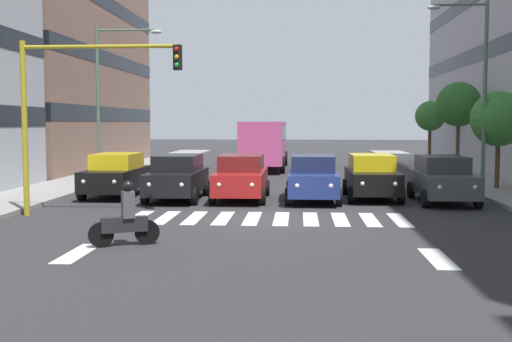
{
  "coord_description": "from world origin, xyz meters",
  "views": [
    {
      "loc": [
        -0.99,
        19.36,
        2.96
      ],
      "look_at": [
        0.57,
        -3.43,
        1.21
      ],
      "focal_mm": 44.51,
      "sensor_mm": 36.0,
      "label": 1
    }
  ],
  "objects_px": {
    "street_tree_3": "(430,116)",
    "car_1": "(372,176)",
    "motorcycle_with_rider": "(125,219)",
    "car_2": "(313,178)",
    "car_0": "(442,179)",
    "traffic_light_gantry": "(70,97)",
    "street_tree_1": "(499,119)",
    "car_4": "(177,177)",
    "street_lamp_right": "(108,87)",
    "bus_behind_traffic": "(265,140)",
    "street_lamp_left": "(476,78)",
    "car_5": "(116,174)",
    "car_3": "(241,177)",
    "street_tree_2": "(459,105)"
  },
  "relations": [
    {
      "from": "street_tree_3",
      "to": "car_1",
      "type": "bearing_deg",
      "value": 71.71
    },
    {
      "from": "motorcycle_with_rider",
      "to": "car_2",
      "type": "bearing_deg",
      "value": -117.2
    },
    {
      "from": "car_0",
      "to": "street_tree_3",
      "type": "distance_m",
      "value": 18.44
    },
    {
      "from": "traffic_light_gantry",
      "to": "street_tree_1",
      "type": "height_order",
      "value": "traffic_light_gantry"
    },
    {
      "from": "car_4",
      "to": "street_tree_3",
      "type": "xyz_separation_m",
      "value": [
        -13.08,
        -17.83,
        2.47
      ]
    },
    {
      "from": "car_0",
      "to": "motorcycle_with_rider",
      "type": "distance_m",
      "value": 12.98
    },
    {
      "from": "street_tree_1",
      "to": "street_tree_3",
      "type": "relative_size",
      "value": 0.99
    },
    {
      "from": "car_4",
      "to": "street_lamp_right",
      "type": "relative_size",
      "value": 0.61
    },
    {
      "from": "bus_behind_traffic",
      "to": "motorcycle_with_rider",
      "type": "height_order",
      "value": "bus_behind_traffic"
    },
    {
      "from": "street_lamp_left",
      "to": "car_5",
      "type": "bearing_deg",
      "value": 8.26
    },
    {
      "from": "street_tree_3",
      "to": "car_3",
      "type": "bearing_deg",
      "value": 59.01
    },
    {
      "from": "car_0",
      "to": "motorcycle_with_rider",
      "type": "height_order",
      "value": "car_0"
    },
    {
      "from": "car_0",
      "to": "street_tree_1",
      "type": "relative_size",
      "value": 1.07
    },
    {
      "from": "car_3",
      "to": "car_4",
      "type": "distance_m",
      "value": 2.45
    },
    {
      "from": "car_4",
      "to": "street_lamp_right",
      "type": "xyz_separation_m",
      "value": [
        4.45,
        -6.0,
        3.76
      ]
    },
    {
      "from": "bus_behind_traffic",
      "to": "traffic_light_gantry",
      "type": "xyz_separation_m",
      "value": [
        4.92,
        20.96,
        1.9
      ]
    },
    {
      "from": "street_tree_1",
      "to": "car_2",
      "type": "bearing_deg",
      "value": 25.27
    },
    {
      "from": "street_tree_3",
      "to": "car_4",
      "type": "bearing_deg",
      "value": 53.74
    },
    {
      "from": "car_5",
      "to": "car_2",
      "type": "bearing_deg",
      "value": 173.0
    },
    {
      "from": "car_1",
      "to": "traffic_light_gantry",
      "type": "relative_size",
      "value": 0.81
    },
    {
      "from": "car_1",
      "to": "street_lamp_left",
      "type": "distance_m",
      "value": 6.38
    },
    {
      "from": "car_5",
      "to": "street_tree_1",
      "type": "height_order",
      "value": "street_tree_1"
    },
    {
      "from": "car_2",
      "to": "car_5",
      "type": "bearing_deg",
      "value": -7.0
    },
    {
      "from": "car_3",
      "to": "bus_behind_traffic",
      "type": "bearing_deg",
      "value": -90.0
    },
    {
      "from": "car_3",
      "to": "car_4",
      "type": "xyz_separation_m",
      "value": [
        2.44,
        0.12,
        0.0
      ]
    },
    {
      "from": "street_tree_2",
      "to": "car_3",
      "type": "bearing_deg",
      "value": 45.7
    },
    {
      "from": "car_0",
      "to": "car_4",
      "type": "xyz_separation_m",
      "value": [
        9.94,
        -0.17,
        0.0
      ]
    },
    {
      "from": "motorcycle_with_rider",
      "to": "street_lamp_left",
      "type": "height_order",
      "value": "street_lamp_left"
    },
    {
      "from": "street_tree_1",
      "to": "street_tree_3",
      "type": "bearing_deg",
      "value": -89.94
    },
    {
      "from": "car_1",
      "to": "street_tree_1",
      "type": "relative_size",
      "value": 1.07
    },
    {
      "from": "car_1",
      "to": "car_3",
      "type": "relative_size",
      "value": 1.0
    },
    {
      "from": "motorcycle_with_rider",
      "to": "street_tree_1",
      "type": "relative_size",
      "value": 0.39
    },
    {
      "from": "car_3",
      "to": "car_5",
      "type": "bearing_deg",
      "value": -9.26
    },
    {
      "from": "car_2",
      "to": "street_tree_1",
      "type": "height_order",
      "value": "street_tree_1"
    },
    {
      "from": "car_3",
      "to": "car_0",
      "type": "bearing_deg",
      "value": 177.79
    },
    {
      "from": "motorcycle_with_rider",
      "to": "car_5",
      "type": "bearing_deg",
      "value": -72.51
    },
    {
      "from": "bus_behind_traffic",
      "to": "traffic_light_gantry",
      "type": "height_order",
      "value": "traffic_light_gantry"
    },
    {
      "from": "street_lamp_right",
      "to": "street_lamp_left",
      "type": "bearing_deg",
      "value": 169.89
    },
    {
      "from": "car_0",
      "to": "street_lamp_right",
      "type": "height_order",
      "value": "street_lamp_right"
    },
    {
      "from": "car_4",
      "to": "car_5",
      "type": "distance_m",
      "value": 2.83
    },
    {
      "from": "car_3",
      "to": "motorcycle_with_rider",
      "type": "distance_m",
      "value": 9.4
    },
    {
      "from": "car_4",
      "to": "street_lamp_left",
      "type": "distance_m",
      "value": 12.95
    },
    {
      "from": "car_4",
      "to": "motorcycle_with_rider",
      "type": "xyz_separation_m",
      "value": [
        -0.5,
        9.08,
        -0.24
      ]
    },
    {
      "from": "bus_behind_traffic",
      "to": "street_tree_1",
      "type": "distance_m",
      "value": 16.67
    },
    {
      "from": "motorcycle_with_rider",
      "to": "street_lamp_left",
      "type": "relative_size",
      "value": 0.2
    },
    {
      "from": "car_0",
      "to": "street_lamp_right",
      "type": "distance_m",
      "value": 16.1
    },
    {
      "from": "car_2",
      "to": "traffic_light_gantry",
      "type": "xyz_separation_m",
      "value": [
        7.64,
        4.45,
        2.87
      ]
    },
    {
      "from": "car_0",
      "to": "car_3",
      "type": "relative_size",
      "value": 1.0
    },
    {
      "from": "bus_behind_traffic",
      "to": "street_lamp_right",
      "type": "height_order",
      "value": "street_lamp_right"
    },
    {
      "from": "car_4",
      "to": "car_0",
      "type": "bearing_deg",
      "value": 179.02
    }
  ]
}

